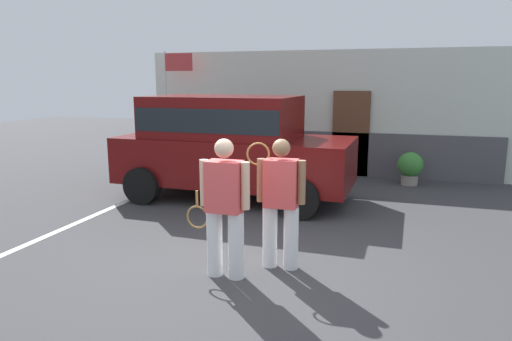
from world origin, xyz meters
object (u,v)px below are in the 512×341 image
at_px(tennis_player_man, 224,207).
at_px(tennis_player_woman, 280,202).
at_px(flag_pole, 172,89).
at_px(potted_plant_by_porch, 410,167).
at_px(parked_suv, 230,142).

height_order(tennis_player_man, tennis_player_woman, tennis_player_man).
relative_size(tennis_player_man, flag_pole, 0.55).
bearing_deg(potted_plant_by_porch, parked_suv, -145.45).
bearing_deg(flag_pole, tennis_player_woman, -52.00).
bearing_deg(flag_pole, tennis_player_man, -57.77).
height_order(potted_plant_by_porch, flag_pole, flag_pole).
relative_size(parked_suv, flag_pole, 1.50).
bearing_deg(tennis_player_man, potted_plant_by_porch, -108.83).
distance_m(parked_suv, flag_pole, 3.82).
bearing_deg(tennis_player_woman, potted_plant_by_porch, -109.46).
bearing_deg(tennis_player_man, parked_suv, -68.99).
bearing_deg(parked_suv, tennis_player_woman, -58.09).
relative_size(tennis_player_man, tennis_player_woman, 1.02).
height_order(tennis_player_woman, flag_pole, flag_pole).
distance_m(parked_suv, potted_plant_by_porch, 4.28).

